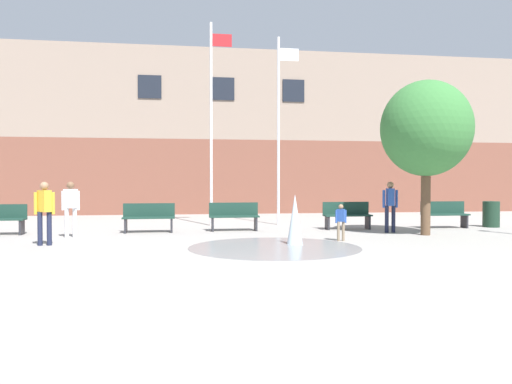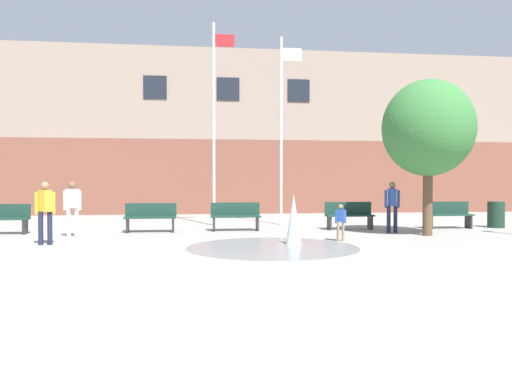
# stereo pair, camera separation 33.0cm
# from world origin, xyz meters

# --- Properties ---
(ground_plane) EXTENTS (100.00, 100.00, 0.00)m
(ground_plane) POSITION_xyz_m (0.00, 0.00, 0.00)
(ground_plane) COLOR gray
(library_building) EXTENTS (36.00, 6.05, 8.11)m
(library_building) POSITION_xyz_m (0.00, 20.92, 4.06)
(library_building) COLOR brown
(library_building) RESTS_ON ground
(splash_fountain) EXTENTS (4.18, 4.18, 1.28)m
(splash_fountain) POSITION_xyz_m (0.59, 5.74, 0.39)
(splash_fountain) COLOR gray
(splash_fountain) RESTS_ON ground
(park_bench_under_left_flagpole) EXTENTS (1.60, 0.44, 0.91)m
(park_bench_under_left_flagpole) POSITION_xyz_m (-7.45, 9.42, 0.48)
(park_bench_under_left_flagpole) COLOR #28282D
(park_bench_under_left_flagpole) RESTS_ON ground
(park_bench_center) EXTENTS (1.60, 0.44, 0.91)m
(park_bench_center) POSITION_xyz_m (-3.02, 9.48, 0.48)
(park_bench_center) COLOR #28282D
(park_bench_center) RESTS_ON ground
(park_bench_under_right_flagpole) EXTENTS (1.60, 0.44, 0.91)m
(park_bench_under_right_flagpole) POSITION_xyz_m (-0.33, 9.62, 0.48)
(park_bench_under_right_flagpole) COLOR #28282D
(park_bench_under_right_flagpole) RESTS_ON ground
(park_bench_near_trashcan) EXTENTS (1.60, 0.44, 0.91)m
(park_bench_near_trashcan) POSITION_xyz_m (3.46, 9.59, 0.48)
(park_bench_near_trashcan) COLOR #28282D
(park_bench_near_trashcan) RESTS_ON ground
(park_bench_far_right) EXTENTS (1.60, 0.44, 0.91)m
(park_bench_far_right) POSITION_xyz_m (6.90, 9.50, 0.48)
(park_bench_far_right) COLOR #28282D
(park_bench_far_right) RESTS_ON ground
(teen_by_trashcan) EXTENTS (0.50, 0.33, 1.59)m
(teen_by_trashcan) POSITION_xyz_m (-5.14, 8.39, 0.93)
(teen_by_trashcan) COLOR silver
(teen_by_trashcan) RESTS_ON ground
(child_running) EXTENTS (0.31, 0.23, 0.99)m
(child_running) POSITION_xyz_m (2.22, 6.45, 0.58)
(child_running) COLOR #89755B
(child_running) RESTS_ON ground
(adult_watching) EXTENTS (0.50, 0.38, 1.59)m
(adult_watching) POSITION_xyz_m (-5.39, 6.63, 0.93)
(adult_watching) COLOR #1E233D
(adult_watching) RESTS_ON ground
(adult_near_bench) EXTENTS (0.50, 0.37, 1.59)m
(adult_near_bench) POSITION_xyz_m (4.43, 8.34, 0.93)
(adult_near_bench) COLOR #1E233D
(adult_near_bench) RESTS_ON ground
(flagpole_left) EXTENTS (0.80, 0.10, 7.31)m
(flagpole_left) POSITION_xyz_m (-0.92, 11.63, 3.89)
(flagpole_left) COLOR silver
(flagpole_left) RESTS_ON ground
(flagpole_right) EXTENTS (0.80, 0.10, 6.88)m
(flagpole_right) POSITION_xyz_m (1.55, 11.63, 3.68)
(flagpole_right) COLOR silver
(flagpole_right) RESTS_ON ground
(trash_can) EXTENTS (0.56, 0.56, 0.90)m
(trash_can) POSITION_xyz_m (8.71, 9.61, 0.45)
(trash_can) COLOR #193323
(trash_can) RESTS_ON ground
(street_tree_near_building) EXTENTS (2.67, 2.67, 4.59)m
(street_tree_near_building) POSITION_xyz_m (5.18, 7.50, 3.16)
(street_tree_near_building) COLOR brown
(street_tree_near_building) RESTS_ON ground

